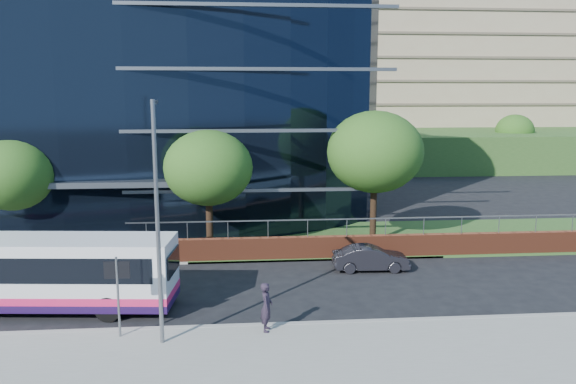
{
  "coord_description": "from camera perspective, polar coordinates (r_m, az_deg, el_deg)",
  "views": [
    {
      "loc": [
        8.7,
        -20.04,
        8.3
      ],
      "look_at": [
        11.06,
        8.0,
        3.39
      ],
      "focal_mm": 35.0,
      "sensor_mm": 36.0,
      "label": 1
    }
  ],
  "objects": [
    {
      "name": "pedestrian",
      "position": [
        19.88,
        -2.2,
        -11.58
      ],
      "size": [
        0.5,
        0.68,
        1.74
      ],
      "primitive_type": "imported",
      "rotation": [
        0.0,
        0.0,
        1.44
      ],
      "color": "black",
      "rests_on": "pavement_near"
    },
    {
      "name": "streetlight_east",
      "position": [
        18.47,
        -13.13,
        -2.42
      ],
      "size": [
        0.15,
        0.77,
        8.0
      ],
      "color": "slate",
      "rests_on": "pavement_near"
    },
    {
      "name": "tree_dist_f",
      "position": [
        69.6,
        22.03,
        5.81
      ],
      "size": [
        4.29,
        4.29,
        6.05
      ],
      "color": "black",
      "rests_on": "ground"
    },
    {
      "name": "tree_far_c",
      "position": [
        29.33,
        -8.11,
        2.43
      ],
      "size": [
        4.62,
        4.62,
        6.51
      ],
      "color": "black",
      "rests_on": "ground"
    },
    {
      "name": "glass_office",
      "position": [
        42.82,
        -22.35,
        8.76
      ],
      "size": [
        44.0,
        23.1,
        16.0
      ],
      "color": "black",
      "rests_on": "ground"
    },
    {
      "name": "retaining_wall",
      "position": [
        30.56,
        17.12,
        -5.12
      ],
      "size": [
        34.0,
        0.4,
        2.11
      ],
      "color": "brown",
      "rests_on": "ground"
    },
    {
      "name": "parked_car",
      "position": [
        27.2,
        8.41,
        -6.67
      ],
      "size": [
        3.65,
        1.39,
        1.19
      ],
      "primitive_type": "imported",
      "rotation": [
        0.0,
        0.0,
        1.53
      ],
      "color": "black",
      "rests_on": "ground"
    },
    {
      "name": "city_bus",
      "position": [
        23.85,
        -23.97,
        -7.48
      ],
      "size": [
        10.8,
        3.42,
        2.87
      ],
      "rotation": [
        0.0,
        0.0,
        -0.09
      ],
      "color": "silver",
      "rests_on": "ground"
    },
    {
      "name": "apartment_block",
      "position": [
        80.74,
        12.22,
        11.67
      ],
      "size": [
        60.0,
        42.0,
        30.0
      ],
      "color": "#2D511E",
      "rests_on": "ground"
    },
    {
      "name": "tree_far_b",
      "position": [
        32.03,
        -26.21,
        1.54
      ],
      "size": [
        4.29,
        4.29,
        6.05
      ],
      "color": "black",
      "rests_on": "ground"
    },
    {
      "name": "grass_verge",
      "position": [
        35.57,
        20.87,
        -4.16
      ],
      "size": [
        36.0,
        8.0,
        0.12
      ],
      "primitive_type": "cube",
      "color": "#2D511E",
      "rests_on": "ground"
    },
    {
      "name": "tree_far_d",
      "position": [
        31.07,
        8.82,
        4.03
      ],
      "size": [
        5.28,
        5.28,
        7.44
      ],
      "color": "black",
      "rests_on": "ground"
    },
    {
      "name": "ground",
      "position": [
        23.37,
        -26.94,
        -12.02
      ],
      "size": [
        200.0,
        200.0,
        0.0
      ],
      "primitive_type": "plane",
      "color": "black",
      "rests_on": "ground"
    },
    {
      "name": "tree_dist_e",
      "position": [
        62.07,
        9.52,
        6.28
      ],
      "size": [
        4.62,
        4.62,
        6.51
      ],
      "color": "black",
      "rests_on": "ground"
    },
    {
      "name": "street_sign",
      "position": [
        19.9,
        -16.95,
        -8.55
      ],
      "size": [
        0.85,
        0.09,
        2.8
      ],
      "color": "slate",
      "rests_on": "pavement_near"
    }
  ]
}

